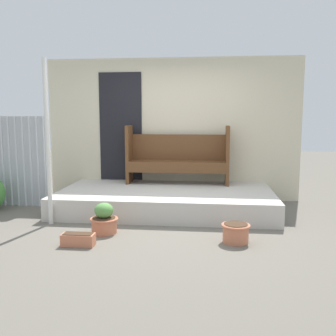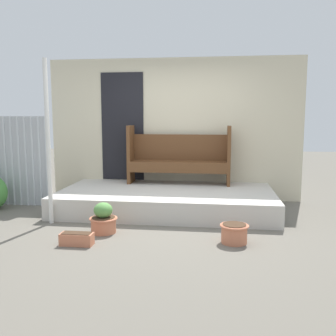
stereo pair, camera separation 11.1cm
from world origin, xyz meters
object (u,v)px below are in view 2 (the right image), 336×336
support_post (48,143)px  flower_pot_middle (234,233)px  planter_box_rect (77,239)px  bench (179,155)px  flower_pot_left (103,220)px

support_post → flower_pot_middle: support_post is taller
planter_box_rect → support_post: bearing=129.8°
bench → flower_pot_middle: bench is taller
flower_pot_left → planter_box_rect: flower_pot_left is taller
bench → planter_box_rect: size_ratio=4.62×
flower_pot_left → planter_box_rect: size_ratio=1.04×
flower_pot_middle → planter_box_rect: (-1.89, -0.33, -0.05)m
flower_pot_left → flower_pot_middle: flower_pot_left is taller
flower_pot_left → planter_box_rect: bearing=-108.7°
bench → flower_pot_left: size_ratio=4.43×
bench → flower_pot_middle: size_ratio=5.09×
flower_pot_left → bench: bearing=67.5°
bench → flower_pot_left: bench is taller
flower_pot_middle → support_post: bearing=168.5°
flower_pot_left → planter_box_rect: (-0.17, -0.52, -0.10)m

